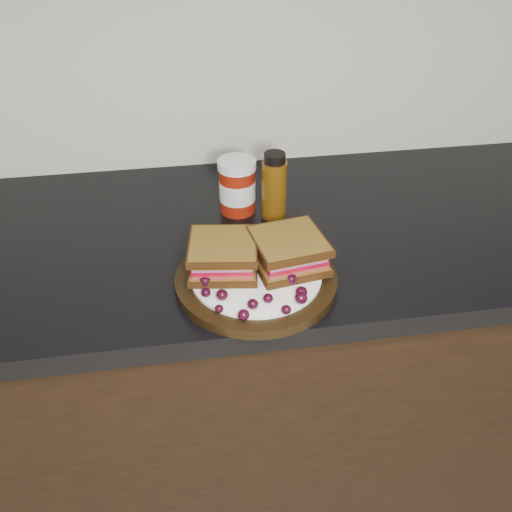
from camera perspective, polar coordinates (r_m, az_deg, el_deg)
The scene contains 29 objects.
base_cabinets at distance 1.44m, azimuth -3.24°, elevation -13.40°, with size 3.96×0.58×0.86m, color black.
countertop at distance 1.14m, azimuth -3.99°, elevation 1.56°, with size 3.98×0.60×0.04m, color black.
plate at distance 0.99m, azimuth -0.00°, elevation -2.40°, with size 0.28×0.28×0.02m, color black.
sandwich_left at distance 0.98m, azimuth -3.30°, elevation 0.06°, with size 0.12×0.12×0.05m, color brown, non-canonical shape.
sandwich_right at distance 0.98m, azimuth 3.28°, elevation 0.49°, with size 0.12×0.12×0.05m, color brown, non-canonical shape.
grape_0 at distance 0.93m, azimuth -5.03°, elevation -3.65°, with size 0.02×0.02×0.02m, color black.
grape_1 at distance 0.92m, azimuth -3.41°, elevation -3.89°, with size 0.02×0.02×0.02m, color black.
grape_2 at distance 0.90m, azimuth -3.71°, elevation -5.29°, with size 0.01×0.01×0.01m, color black.
grape_3 at distance 0.88m, azimuth -1.25°, elevation -5.89°, with size 0.02×0.02×0.02m, color black.
grape_4 at distance 0.90m, azimuth -0.33°, elevation -4.83°, with size 0.02×0.02×0.02m, color black.
grape_5 at distance 0.91m, azimuth 1.22°, elevation -4.24°, with size 0.02×0.02×0.02m, color black.
grape_6 at distance 0.89m, azimuth 3.04°, elevation -5.37°, with size 0.02×0.02×0.01m, color black.
grape_7 at distance 0.91m, azimuth 4.53°, elevation -4.20°, with size 0.02×0.02×0.02m, color black.
grape_8 at distance 0.93m, azimuth 4.56°, elevation -3.62°, with size 0.02×0.02×0.02m, color black.
grape_9 at distance 0.95m, azimuth 3.56°, elevation -2.31°, with size 0.02×0.02×0.02m, color black.
grape_10 at distance 0.97m, azimuth 5.02°, elevation -1.56°, with size 0.02×0.02×0.02m, color black.
grape_11 at distance 0.98m, azimuth 3.71°, elevation -1.05°, with size 0.02×0.02×0.02m, color black.
grape_12 at distance 0.99m, azimuth 4.16°, elevation -0.59°, with size 0.02×0.02×0.02m, color black.
grape_13 at distance 1.02m, azimuth 3.48°, elevation 0.46°, with size 0.02×0.02×0.02m, color black.
grape_14 at distance 1.01m, azimuth -2.77°, elevation 0.25°, with size 0.02×0.02×0.02m, color black.
grape_15 at distance 1.00m, azimuth -2.75°, elevation -0.08°, with size 0.02×0.02×0.02m, color black.
grape_16 at distance 0.98m, azimuth -4.08°, elevation -1.17°, with size 0.02×0.02×0.01m, color black.
grape_17 at distance 0.97m, azimuth -3.94°, elevation -1.33°, with size 0.02×0.02×0.02m, color black.
grape_18 at distance 0.95m, azimuth -5.11°, elevation -2.50°, with size 0.02×0.02×0.02m, color black.
grape_19 at distance 1.02m, azimuth -3.73°, elevation 0.35°, with size 0.02×0.02×0.02m, color black.
grape_20 at distance 0.98m, azimuth -2.84°, elevation -1.28°, with size 0.02×0.02×0.02m, color black.
grape_21 at distance 0.97m, azimuth -4.02°, elevation -1.73°, with size 0.01×0.01×0.01m, color black.
condiment_jar at distance 1.17m, azimuth -1.89°, elevation 7.00°, with size 0.08×0.08×0.11m, color maroon.
oil_bottle at distance 1.14m, azimuth 1.83°, elevation 7.06°, with size 0.05×0.05×0.14m, color #503008.
Camera 1 is at (-0.07, 0.76, 1.52)m, focal length 40.00 mm.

